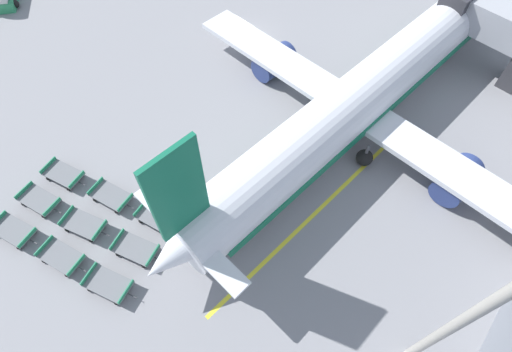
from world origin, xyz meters
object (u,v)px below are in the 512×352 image
baggage_dolly_row_near_col_c (108,284)px  baggage_dolly_row_mid_a_col_a (39,200)px  baggage_dolly_row_mid_a_col_c (136,249)px  baggage_dolly_row_mid_b_col_a (64,174)px  airplane (364,95)px  baggage_dolly_row_mid_b_col_b (111,196)px  baggage_dolly_row_near_col_b (62,257)px  baggage_dolly_row_near_col_a (14,231)px  baggage_dolly_row_mid_a_col_b (84,224)px  baggage_dolly_row_mid_b_col_c (158,218)px

baggage_dolly_row_near_col_c → baggage_dolly_row_mid_a_col_a: bearing=175.4°
baggage_dolly_row_mid_a_col_c → baggage_dolly_row_mid_b_col_a: (-9.07, 0.49, 0.00)m
airplane → baggage_dolly_row_mid_a_col_a: bearing=-121.5°
baggage_dolly_row_mid_b_col_a → baggage_dolly_row_mid_b_col_b: bearing=14.3°
baggage_dolly_row_near_col_b → baggage_dolly_row_near_col_a: bearing=-166.7°
baggage_dolly_row_near_col_a → baggage_dolly_row_mid_a_col_c: 8.94m
baggage_dolly_row_mid_a_col_c → baggage_dolly_row_mid_b_col_a: size_ratio=1.00×
baggage_dolly_row_mid_b_col_b → baggage_dolly_row_near_col_c: bearing=-40.0°
baggage_dolly_row_near_col_b → baggage_dolly_row_mid_a_col_b: same height
baggage_dolly_row_near_col_a → baggage_dolly_row_mid_b_col_c: 10.06m
baggage_dolly_row_mid_a_col_a → baggage_dolly_row_mid_b_col_c: same height
airplane → baggage_dolly_row_mid_a_col_b: (-9.46, -21.35, -2.56)m
baggage_dolly_row_mid_b_col_b → baggage_dolly_row_near_col_b: bearing=-76.4°
baggage_dolly_row_mid_a_col_b → baggage_dolly_row_near_col_b: bearing=-70.7°
airplane → baggage_dolly_row_mid_b_col_a: size_ratio=11.47×
baggage_dolly_row_near_col_c → baggage_dolly_row_mid_a_col_c: bearing=101.1°
baggage_dolly_row_mid_a_col_b → baggage_dolly_row_mid_b_col_c: (3.63, 3.74, 0.00)m
baggage_dolly_row_mid_a_col_a → baggage_dolly_row_mid_a_col_c: size_ratio=1.00×
baggage_dolly_row_near_col_a → baggage_dolly_row_near_col_b: same height
baggage_dolly_row_near_col_a → baggage_dolly_row_mid_b_col_b: 6.90m
baggage_dolly_row_near_col_c → baggage_dolly_row_mid_b_col_b: (-5.21, 4.38, 0.00)m
airplane → baggage_dolly_row_mid_a_col_b: 23.50m
baggage_dolly_row_mid_a_col_a → baggage_dolly_row_mid_b_col_c: size_ratio=1.00×
baggage_dolly_row_mid_b_col_a → baggage_dolly_row_mid_b_col_b: (4.39, 1.12, 0.00)m
baggage_dolly_row_mid_a_col_a → baggage_dolly_row_mid_a_col_c: (8.46, 2.04, 0.00)m
baggage_dolly_row_mid_a_col_a → baggage_dolly_row_mid_b_col_b: 5.26m
baggage_dolly_row_near_col_a → baggage_dolly_row_mid_a_col_a: 2.70m
airplane → baggage_dolly_row_mid_b_col_a: airplane is taller
baggage_dolly_row_mid_b_col_a → baggage_dolly_row_mid_b_col_c: (8.42, 2.11, 0.00)m
airplane → baggage_dolly_row_mid_a_col_a: 26.23m
airplane → baggage_dolly_row_near_col_c: 23.59m
baggage_dolly_row_near_col_a → baggage_dolly_row_mid_b_col_c: size_ratio=1.00×
baggage_dolly_row_near_col_b → baggage_dolly_row_mid_b_col_c: 6.80m
baggage_dolly_row_near_col_a → baggage_dolly_row_near_col_b: size_ratio=1.00×
baggage_dolly_row_mid_a_col_c → baggage_dolly_row_mid_b_col_b: size_ratio=1.00×
baggage_dolly_row_near_col_c → baggage_dolly_row_mid_b_col_b: size_ratio=1.00×
baggage_dolly_row_near_col_c → baggage_dolly_row_mid_b_col_c: 5.50m
baggage_dolly_row_mid_a_col_b → baggage_dolly_row_mid_a_col_c: size_ratio=1.00×
baggage_dolly_row_near_col_b → baggage_dolly_row_mid_b_col_c: same height
baggage_dolly_row_mid_b_col_c → airplane: bearing=71.7°
baggage_dolly_row_near_col_c → baggage_dolly_row_mid_a_col_c: (-0.54, 2.76, 0.00)m
baggage_dolly_row_mid_b_col_b → baggage_dolly_row_near_col_a: bearing=-115.6°
airplane → baggage_dolly_row_mid_a_col_b: bearing=-113.9°
baggage_dolly_row_mid_b_col_b → baggage_dolly_row_mid_a_col_c: bearing=-19.1°
baggage_dolly_row_near_col_a → baggage_dolly_row_mid_b_col_b: same height
baggage_dolly_row_near_col_c → baggage_dolly_row_mid_b_col_a: bearing=161.3°
baggage_dolly_row_mid_a_col_a → baggage_dolly_row_mid_a_col_b: (4.19, 0.90, 0.00)m
baggage_dolly_row_mid_b_col_c → baggage_dolly_row_mid_a_col_c: bearing=-76.2°
baggage_dolly_row_mid_b_col_c → baggage_dolly_row_mid_a_col_a: bearing=-149.3°
airplane → baggage_dolly_row_mid_b_col_b: airplane is taller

